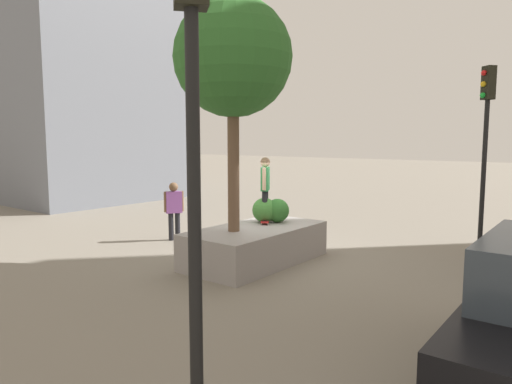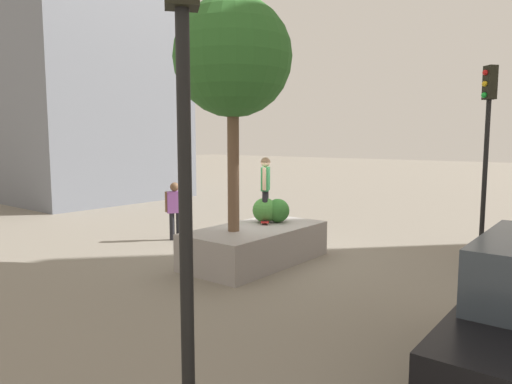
{
  "view_description": "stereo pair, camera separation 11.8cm",
  "coord_description": "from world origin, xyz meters",
  "px_view_note": "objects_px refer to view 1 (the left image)",
  "views": [
    {
      "loc": [
        9.6,
        7.22,
        3.11
      ],
      "look_at": [
        0.58,
        0.12,
        1.8
      ],
      "focal_mm": 32.46,
      "sensor_mm": 36.0,
      "label": 1
    },
    {
      "loc": [
        9.53,
        7.31,
        3.11
      ],
      "look_at": [
        0.58,
        0.12,
        1.8
      ],
      "focal_mm": 32.46,
      "sensor_mm": 36.0,
      "label": 2
    }
  ],
  "objects_px": {
    "skateboard": "(265,221)",
    "traffic_light_median": "(486,130)",
    "plaza_tree": "(233,58)",
    "traffic_light_corner": "(193,104)",
    "pedestrian_crossing": "(174,207)",
    "skateboarder": "(265,184)",
    "planter_ledge": "(256,245)"
  },
  "relations": [
    {
      "from": "skateboard",
      "to": "traffic_light_median",
      "type": "xyz_separation_m",
      "value": [
        -3.43,
        4.54,
        2.4
      ]
    },
    {
      "from": "planter_ledge",
      "to": "skateboard",
      "type": "distance_m",
      "value": 0.87
    },
    {
      "from": "plaza_tree",
      "to": "pedestrian_crossing",
      "type": "bearing_deg",
      "value": -108.76
    },
    {
      "from": "traffic_light_median",
      "to": "pedestrian_crossing",
      "type": "relative_size",
      "value": 2.77
    },
    {
      "from": "plaza_tree",
      "to": "skateboard",
      "type": "height_order",
      "value": "plaza_tree"
    },
    {
      "from": "traffic_light_median",
      "to": "pedestrian_crossing",
      "type": "distance_m",
      "value": 9.02
    },
    {
      "from": "pedestrian_crossing",
      "to": "skateboarder",
      "type": "bearing_deg",
      "value": 93.09
    },
    {
      "from": "skateboarder",
      "to": "traffic_light_corner",
      "type": "height_order",
      "value": "traffic_light_corner"
    },
    {
      "from": "planter_ledge",
      "to": "traffic_light_median",
      "type": "distance_m",
      "value": 6.63
    },
    {
      "from": "planter_ledge",
      "to": "skateboard",
      "type": "height_order",
      "value": "skateboard"
    },
    {
      "from": "plaza_tree",
      "to": "traffic_light_median",
      "type": "height_order",
      "value": "plaza_tree"
    },
    {
      "from": "plaza_tree",
      "to": "traffic_light_median",
      "type": "bearing_deg",
      "value": 137.0
    },
    {
      "from": "skateboard",
      "to": "traffic_light_median",
      "type": "distance_m",
      "value": 6.18
    },
    {
      "from": "skateboard",
      "to": "traffic_light_corner",
      "type": "height_order",
      "value": "traffic_light_corner"
    },
    {
      "from": "traffic_light_corner",
      "to": "pedestrian_crossing",
      "type": "distance_m",
      "value": 10.58
    },
    {
      "from": "plaza_tree",
      "to": "skateboard",
      "type": "bearing_deg",
      "value": -176.83
    },
    {
      "from": "planter_ledge",
      "to": "traffic_light_corner",
      "type": "relative_size",
      "value": 0.75
    },
    {
      "from": "skateboarder",
      "to": "skateboard",
      "type": "bearing_deg",
      "value": -153.43
    },
    {
      "from": "skateboard",
      "to": "traffic_light_median",
      "type": "relative_size",
      "value": 0.16
    },
    {
      "from": "traffic_light_corner",
      "to": "skateboard",
      "type": "bearing_deg",
      "value": -147.26
    },
    {
      "from": "plaza_tree",
      "to": "skateboarder",
      "type": "xyz_separation_m",
      "value": [
        -1.36,
        -0.08,
        -3.05
      ]
    },
    {
      "from": "skateboard",
      "to": "pedestrian_crossing",
      "type": "bearing_deg",
      "value": -86.91
    },
    {
      "from": "plaza_tree",
      "to": "traffic_light_corner",
      "type": "height_order",
      "value": "plaza_tree"
    },
    {
      "from": "plaza_tree",
      "to": "traffic_light_median",
      "type": "distance_m",
      "value": 6.75
    },
    {
      "from": "skateboarder",
      "to": "traffic_light_corner",
      "type": "bearing_deg",
      "value": 32.74
    },
    {
      "from": "skateboarder",
      "to": "traffic_light_corner",
      "type": "distance_m",
      "value": 8.34
    },
    {
      "from": "traffic_light_corner",
      "to": "pedestrian_crossing",
      "type": "relative_size",
      "value": 2.81
    },
    {
      "from": "plaza_tree",
      "to": "traffic_light_median",
      "type": "xyz_separation_m",
      "value": [
        -4.79,
        4.46,
        -1.62
      ]
    },
    {
      "from": "planter_ledge",
      "to": "traffic_light_corner",
      "type": "height_order",
      "value": "traffic_light_corner"
    },
    {
      "from": "traffic_light_corner",
      "to": "pedestrian_crossing",
      "type": "bearing_deg",
      "value": -130.65
    },
    {
      "from": "skateboard",
      "to": "pedestrian_crossing",
      "type": "relative_size",
      "value": 0.43
    },
    {
      "from": "plaza_tree",
      "to": "skateboard",
      "type": "xyz_separation_m",
      "value": [
        -1.36,
        -0.08,
        -4.03
      ]
    }
  ]
}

